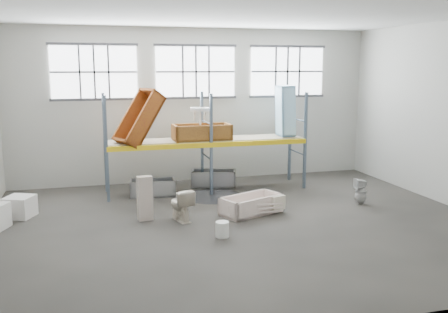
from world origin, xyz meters
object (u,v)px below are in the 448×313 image
object	(u,v)px
cistern_tall	(145,198)
rust_tub_flat	(202,132)
steel_tub_right	(214,178)
blue_tub_upright	(285,111)
steel_tub_left	(153,188)
toilet_beige	(181,205)
toilet_white	(361,191)
bucket	(222,229)
bathtub_beige	(251,205)

from	to	relation	value
cistern_tall	rust_tub_flat	distance (m)	3.41
steel_tub_right	blue_tub_upright	size ratio (longest dim) A/B	0.88
cistern_tall	steel_tub_left	bearing A→B (deg)	70.72
toilet_beige	rust_tub_flat	distance (m)	3.28
rust_tub_flat	blue_tub_upright	distance (m)	2.78
toilet_white	blue_tub_upright	xyz separation A→B (m)	(-1.20, 2.67, 2.03)
toilet_white	bucket	distance (m)	4.69
toilet_beige	steel_tub_left	xyz separation A→B (m)	(-0.36, 2.59, -0.16)
rust_tub_flat	steel_tub_right	bearing A→B (deg)	46.94
toilet_beige	bucket	size ratio (longest dim) A/B	2.31
toilet_white	blue_tub_upright	distance (m)	3.56
toilet_beige	cistern_tall	bearing A→B (deg)	-33.26
steel_tub_left	blue_tub_upright	size ratio (longest dim) A/B	0.84
bucket	steel_tub_right	bearing A→B (deg)	77.99
toilet_beige	bucket	world-z (taller)	toilet_beige
bathtub_beige	steel_tub_right	world-z (taller)	steel_tub_right
cistern_tall	blue_tub_upright	xyz separation A→B (m)	(4.74, 2.52, 1.84)
bathtub_beige	cistern_tall	world-z (taller)	cistern_tall
steel_tub_left	bathtub_beige	bearing A→B (deg)	-48.10
steel_tub_left	rust_tub_flat	xyz separation A→B (m)	(1.53, 0.13, 1.58)
rust_tub_flat	bathtub_beige	bearing A→B (deg)	-74.99
cistern_tall	rust_tub_flat	bearing A→B (deg)	42.97
cistern_tall	steel_tub_right	size ratio (longest dim) A/B	0.80
rust_tub_flat	toilet_white	bearing A→B (deg)	-33.47
bathtub_beige	cistern_tall	distance (m)	2.75
rust_tub_flat	cistern_tall	bearing A→B (deg)	-129.67
steel_tub_right	bucket	xyz separation A→B (m)	(-1.00, -4.69, -0.08)
toilet_white	rust_tub_flat	distance (m)	4.91
steel_tub_left	steel_tub_right	xyz separation A→B (m)	(2.03, 0.66, 0.01)
toilet_beige	bucket	distance (m)	1.60
cistern_tall	bucket	bearing A→B (deg)	-56.01
toilet_white	steel_tub_left	bearing A→B (deg)	-109.26
steel_tub_left	steel_tub_right	size ratio (longest dim) A/B	0.95
bathtub_beige	rust_tub_flat	size ratio (longest dim) A/B	0.93
toilet_beige	steel_tub_left	bearing A→B (deg)	-96.72
cistern_tall	steel_tub_right	world-z (taller)	cistern_tall
bathtub_beige	toilet_beige	world-z (taller)	toilet_beige
rust_tub_flat	blue_tub_upright	xyz separation A→B (m)	(2.72, 0.08, 0.57)
toilet_beige	rust_tub_flat	world-z (taller)	rust_tub_flat
toilet_beige	cistern_tall	xyz separation A→B (m)	(-0.85, 0.29, 0.15)
toilet_beige	bathtub_beige	bearing A→B (deg)	168.38
steel_tub_left	blue_tub_upright	bearing A→B (deg)	2.85
bathtub_beige	blue_tub_upright	bearing A→B (deg)	30.66
steel_tub_right	bucket	size ratio (longest dim) A/B	3.96
steel_tub_left	cistern_tall	bearing A→B (deg)	-101.91
blue_tub_upright	steel_tub_right	bearing A→B (deg)	168.55
steel_tub_right	toilet_white	bearing A→B (deg)	-42.38
toilet_beige	steel_tub_left	distance (m)	2.62
toilet_beige	toilet_white	size ratio (longest dim) A/B	1.11
steel_tub_right	bucket	world-z (taller)	steel_tub_right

